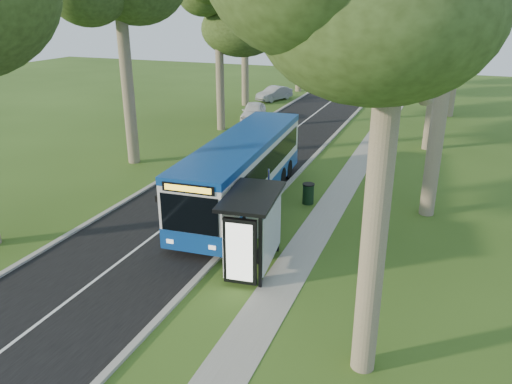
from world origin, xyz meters
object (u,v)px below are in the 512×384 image
bus_stop_sign (269,193)px  litter_bin (308,194)px  bus_shelter (251,221)px  car_silver (274,93)px  bus (243,171)px  car_white (254,112)px

bus_stop_sign → litter_bin: bus_stop_sign is taller
bus_shelter → car_silver: 35.54m
bus → litter_bin: bearing=17.0°
bus → car_white: (-6.46, 17.93, -0.98)m
bus_shelter → bus: bearing=108.4°
bus_shelter → litter_bin: bearing=82.3°
litter_bin → car_white: (-9.55, 16.76, 0.23)m
bus_stop_sign → car_white: bearing=94.2°
car_white → litter_bin: bearing=-73.7°
bus_shelter → litter_bin: size_ratio=3.41×
bus → litter_bin: size_ratio=12.09×
bus_shelter → litter_bin: (0.16, 7.47, -1.57)m
bus_shelter → litter_bin: 7.64m
bus_shelter → car_silver: (-10.83, 33.83, -1.40)m
car_white → car_silver: size_ratio=1.06×
litter_bin → car_silver: size_ratio=0.25×
bus_shelter → car_white: 26.02m
bus_shelter → car_silver: bus_shelter is taller
car_white → bus_stop_sign: bearing=-80.2°
bus → car_white: 19.08m
bus_stop_sign → car_silver: bus_stop_sign is taller
bus_stop_sign → car_white: 22.11m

